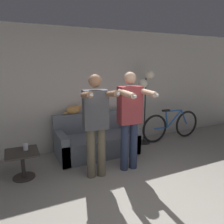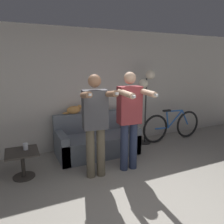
{
  "view_description": "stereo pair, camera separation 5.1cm",
  "coord_description": "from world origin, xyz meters",
  "px_view_note": "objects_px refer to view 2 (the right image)",
  "views": [
    {
      "loc": [
        -1.53,
        -1.75,
        1.87
      ],
      "look_at": [
        0.18,
        1.85,
        0.98
      ],
      "focal_mm": 35.0,
      "sensor_mm": 36.0,
      "label": 1
    },
    {
      "loc": [
        -1.48,
        -1.78,
        1.87
      ],
      "look_at": [
        0.18,
        1.85,
        0.98
      ],
      "focal_mm": 35.0,
      "sensor_mm": 36.0,
      "label": 2
    }
  ],
  "objects_px": {
    "cat": "(74,110)",
    "couch": "(97,141)",
    "person_left": "(95,120)",
    "bicycle": "(172,126)",
    "floor_lamp": "(147,87)",
    "person_right": "(130,116)",
    "side_table": "(22,158)",
    "cup": "(26,146)"
  },
  "relations": [
    {
      "from": "couch",
      "to": "person_left",
      "type": "xyz_separation_m",
      "value": [
        -0.36,
        -0.93,
        0.71
      ]
    },
    {
      "from": "person_right",
      "to": "floor_lamp",
      "type": "distance_m",
      "value": 1.49
    },
    {
      "from": "cup",
      "to": "person_right",
      "type": "bearing_deg",
      "value": -17.97
    },
    {
      "from": "person_left",
      "to": "bicycle",
      "type": "relative_size",
      "value": 1.01
    },
    {
      "from": "floor_lamp",
      "to": "bicycle",
      "type": "xyz_separation_m",
      "value": [
        0.73,
        -0.1,
        -0.99
      ]
    },
    {
      "from": "cat",
      "to": "cup",
      "type": "relative_size",
      "value": 3.68
    },
    {
      "from": "person_left",
      "to": "person_right",
      "type": "relative_size",
      "value": 0.98
    },
    {
      "from": "person_right",
      "to": "cup",
      "type": "bearing_deg",
      "value": 165.83
    },
    {
      "from": "cup",
      "to": "bicycle",
      "type": "xyz_separation_m",
      "value": [
        3.41,
        0.39,
        -0.15
      ]
    },
    {
      "from": "side_table",
      "to": "cat",
      "type": "bearing_deg",
      "value": 33.96
    },
    {
      "from": "cat",
      "to": "side_table",
      "type": "bearing_deg",
      "value": -146.04
    },
    {
      "from": "floor_lamp",
      "to": "bicycle",
      "type": "relative_size",
      "value": 1.02
    },
    {
      "from": "couch",
      "to": "cat",
      "type": "relative_size",
      "value": 4.05
    },
    {
      "from": "floor_lamp",
      "to": "side_table",
      "type": "bearing_deg",
      "value": -168.85
    },
    {
      "from": "couch",
      "to": "floor_lamp",
      "type": "xyz_separation_m",
      "value": [
        1.28,
        0.1,
        1.08
      ]
    },
    {
      "from": "person_right",
      "to": "cat",
      "type": "height_order",
      "value": "person_right"
    },
    {
      "from": "bicycle",
      "to": "side_table",
      "type": "bearing_deg",
      "value": -172.71
    },
    {
      "from": "cat",
      "to": "bicycle",
      "type": "bearing_deg",
      "value": -6.97
    },
    {
      "from": "person_left",
      "to": "person_right",
      "type": "xyz_separation_m",
      "value": [
        0.63,
        -0.0,
        0.01
      ]
    },
    {
      "from": "floor_lamp",
      "to": "side_table",
      "type": "relative_size",
      "value": 3.37
    },
    {
      "from": "side_table",
      "to": "cup",
      "type": "bearing_deg",
      "value": 39.62
    },
    {
      "from": "couch",
      "to": "cup",
      "type": "xyz_separation_m",
      "value": [
        -1.41,
        -0.38,
        0.25
      ]
    },
    {
      "from": "side_table",
      "to": "bicycle",
      "type": "distance_m",
      "value": 3.5
    },
    {
      "from": "couch",
      "to": "cat",
      "type": "bearing_deg",
      "value": 142.07
    },
    {
      "from": "side_table",
      "to": "bicycle",
      "type": "bearing_deg",
      "value": 7.29
    },
    {
      "from": "person_right",
      "to": "bicycle",
      "type": "bearing_deg",
      "value": 32.11
    },
    {
      "from": "cat",
      "to": "side_table",
      "type": "height_order",
      "value": "cat"
    },
    {
      "from": "cat",
      "to": "couch",
      "type": "bearing_deg",
      "value": -37.93
    },
    {
      "from": "person_left",
      "to": "cup",
      "type": "xyz_separation_m",
      "value": [
        -1.05,
        0.54,
        -0.47
      ]
    },
    {
      "from": "floor_lamp",
      "to": "cup",
      "type": "bearing_deg",
      "value": -169.71
    },
    {
      "from": "side_table",
      "to": "bicycle",
      "type": "xyz_separation_m",
      "value": [
        3.47,
        0.44,
        0.03
      ]
    },
    {
      "from": "bicycle",
      "to": "cup",
      "type": "bearing_deg",
      "value": -173.48
    },
    {
      "from": "couch",
      "to": "side_table",
      "type": "xyz_separation_m",
      "value": [
        -1.47,
        -0.44,
        0.07
      ]
    },
    {
      "from": "person_right",
      "to": "bicycle",
      "type": "relative_size",
      "value": 1.03
    },
    {
      "from": "person_right",
      "to": "cup",
      "type": "relative_size",
      "value": 15.6
    },
    {
      "from": "cat",
      "to": "bicycle",
      "type": "height_order",
      "value": "cat"
    },
    {
      "from": "floor_lamp",
      "to": "bicycle",
      "type": "height_order",
      "value": "floor_lamp"
    },
    {
      "from": "couch",
      "to": "cat",
      "type": "distance_m",
      "value": 0.81
    },
    {
      "from": "cup",
      "to": "couch",
      "type": "bearing_deg",
      "value": 15.26
    },
    {
      "from": "couch",
      "to": "person_right",
      "type": "height_order",
      "value": "person_right"
    },
    {
      "from": "person_right",
      "to": "cat",
      "type": "distance_m",
      "value": 1.39
    },
    {
      "from": "couch",
      "to": "bicycle",
      "type": "bearing_deg",
      "value": 0.16
    }
  ]
}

